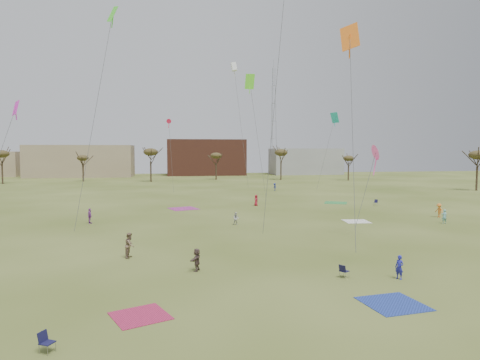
{
  "coord_description": "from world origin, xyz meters",
  "views": [
    {
      "loc": [
        -6.31,
        -28.14,
        8.28
      ],
      "look_at": [
        0.0,
        12.0,
        5.5
      ],
      "focal_mm": 32.2,
      "sensor_mm": 36.0,
      "label": 1
    }
  ],
  "objects": [
    {
      "name": "blanket_plum",
      "position": [
        -4.85,
        33.3,
        0.0
      ],
      "size": [
        4.77,
        4.77,
        0.03
      ],
      "primitive_type": "cube",
      "rotation": [
        0.0,
        0.0,
        0.35
      ],
      "color": "#9D3081",
      "rests_on": "ground"
    },
    {
      "name": "camp_chair_left",
      "position": [
        -11.48,
        -9.99,
        0.26
      ],
      "size": [
        0.72,
        0.7,
        0.87
      ],
      "rotation": [
        0.0,
        0.0,
        1.08
      ],
      "color": "#141439",
      "rests_on": "ground"
    },
    {
      "name": "blanket_blue",
      "position": [
        5.4,
        -6.99,
        0.0
      ],
      "size": [
        3.42,
        3.42,
        0.03
      ],
      "primitive_type": "cube",
      "rotation": [
        0.0,
        0.0,
        1.71
      ],
      "color": "#223994",
      "rests_on": "ground"
    },
    {
      "name": "building_brick",
      "position": [
        5.0,
        120.0,
        6.0
      ],
      "size": [
        26.0,
        16.0,
        12.0
      ],
      "primitive_type": "cube",
      "color": "brown",
      "rests_on": "ground"
    },
    {
      "name": "spectator_fore_c",
      "position": [
        -4.73,
        1.09,
        0.79
      ],
      "size": [
        1.03,
        1.52,
        1.58
      ],
      "primitive_type": "imported",
      "rotation": [
        0.0,
        0.0,
        4.29
      ],
      "color": "brown",
      "rests_on": "ground"
    },
    {
      "name": "building_grey",
      "position": [
        40.0,
        118.0,
        4.5
      ],
      "size": [
        24.0,
        12.0,
        9.0
      ],
      "primitive_type": "cube",
      "color": "gray",
      "rests_on": "ground"
    },
    {
      "name": "spectator_mid_e",
      "position": [
        0.64,
        18.89,
        0.7
      ],
      "size": [
        0.77,
        0.65,
        1.4
      ],
      "primitive_type": "imported",
      "rotation": [
        0.0,
        0.0,
        6.1
      ],
      "color": "#B8B8B8",
      "rests_on": "ground"
    },
    {
      "name": "camp_chair_right",
      "position": [
        24.13,
        32.72,
        0.26
      ],
      "size": [
        0.74,
        0.74,
        0.87
      ],
      "rotation": [
        0.0,
        0.0,
        5.51
      ],
      "color": "#18163D",
      "rests_on": "ground"
    },
    {
      "name": "blanket_cream",
      "position": [
        14.9,
        18.98,
        0.0
      ],
      "size": [
        3.05,
        3.05,
        0.03
      ],
      "primitive_type": "cube",
      "rotation": [
        0.0,
        0.0,
        3.05
      ],
      "color": "white",
      "rests_on": "ground"
    },
    {
      "name": "camp_chair_center",
      "position": [
        4.7,
        -1.93,
        0.26
      ],
      "size": [
        0.73,
        0.72,
        0.87
      ],
      "rotation": [
        0.0,
        0.0,
        2.16
      ],
      "color": "#17163D",
      "rests_on": "ground"
    },
    {
      "name": "blanket_olive",
      "position": [
        19.26,
        36.53,
        0.0
      ],
      "size": [
        4.55,
        4.55,
        0.03
      ],
      "primitive_type": "cube",
      "rotation": [
        0.0,
        0.0,
        1.14
      ],
      "color": "#338D42",
      "rests_on": "ground"
    },
    {
      "name": "flyer_near_right",
      "position": [
        8.07,
        -2.83,
        0.78
      ],
      "size": [
        0.59,
        0.68,
        1.56
      ],
      "primitive_type": "imported",
      "rotation": [
        0.0,
        0.0,
        5.2
      ],
      "color": "#22239F",
      "rests_on": "ground"
    },
    {
      "name": "flyer_far_c",
      "position": [
        14.62,
        58.61,
        0.77
      ],
      "size": [
        0.74,
        1.08,
        1.53
      ],
      "primitive_type": "imported",
      "rotation": [
        0.0,
        0.0,
        4.9
      ],
      "color": "navy",
      "rests_on": "ground"
    },
    {
      "name": "spectator_fore_b",
      "position": [
        -9.64,
        5.59,
        0.98
      ],
      "size": [
        0.92,
        1.08,
        1.96
      ],
      "primitive_type": "imported",
      "rotation": [
        0.0,
        0.0,
        1.37
      ],
      "color": "#7B624E",
      "rests_on": "ground"
    },
    {
      "name": "flyer_mid_b",
      "position": [
        26.39,
        20.4,
        0.86
      ],
      "size": [
        0.89,
        1.23,
        1.72
      ],
      "primitive_type": "imported",
      "rotation": [
        0.0,
        0.0,
        4.95
      ],
      "color": "orange",
      "rests_on": "ground"
    },
    {
      "name": "radio_tower",
      "position": [
        30.0,
        125.0,
        19.21
      ],
      "size": [
        1.51,
        1.72,
        41.0
      ],
      "color": "#9EA3A8",
      "rests_on": "ground"
    },
    {
      "name": "flyer_far_b",
      "position": [
        6.05,
        34.96,
        0.83
      ],
      "size": [
        0.91,
        0.96,
        1.66
      ],
      "primitive_type": "imported",
      "rotation": [
        0.0,
        0.0,
        0.93
      ],
      "color": "maroon",
      "rests_on": "ground"
    },
    {
      "name": "flyer_mid_c",
      "position": [
        24.13,
        16.04,
        0.81
      ],
      "size": [
        0.61,
        0.41,
        1.62
      ],
      "primitive_type": "imported",
      "rotation": [
        0.0,
        0.0,
        3.1
      ],
      "color": "#6EB1B8",
      "rests_on": "ground"
    },
    {
      "name": "blanket_red",
      "position": [
        -7.99,
        -6.59,
        0.0
      ],
      "size": [
        3.42,
        3.42,
        0.03
      ],
      "primitive_type": "cube",
      "rotation": [
        0.0,
        0.0,
        1.98
      ],
      "color": "#AA224A",
      "rests_on": "ground"
    },
    {
      "name": "tree_line",
      "position": [
        -2.85,
        79.12,
        7.09
      ],
      "size": [
        117.44,
        49.32,
        8.91
      ],
      "color": "#3A2B1E",
      "rests_on": "ground"
    },
    {
      "name": "ground",
      "position": [
        0.0,
        0.0,
        0.0
      ],
      "size": [
        260.0,
        260.0,
        0.0
      ],
      "primitive_type": "plane",
      "color": "#3F4E18",
      "rests_on": "ground"
    },
    {
      "name": "kites_aloft",
      "position": [
        4.98,
        29.84,
        20.99
      ],
      "size": [
        57.38,
        57.08,
        25.31
      ],
      "color": "teal",
      "rests_on": "ground"
    },
    {
      "name": "spectator_mid_d",
      "position": [
        -15.67,
        22.37,
        0.87
      ],
      "size": [
        0.83,
        1.1,
        1.74
      ],
      "primitive_type": "imported",
      "rotation": [
        0.0,
        0.0,
        2.03
      ],
      "color": "purple",
      "rests_on": "ground"
    },
    {
      "name": "building_tan",
      "position": [
        -35.0,
        115.0,
        5.0
      ],
      "size": [
        32.0,
        14.0,
        10.0
      ],
      "primitive_type": "cube",
      "color": "#937F60",
      "rests_on": "ground"
    }
  ]
}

